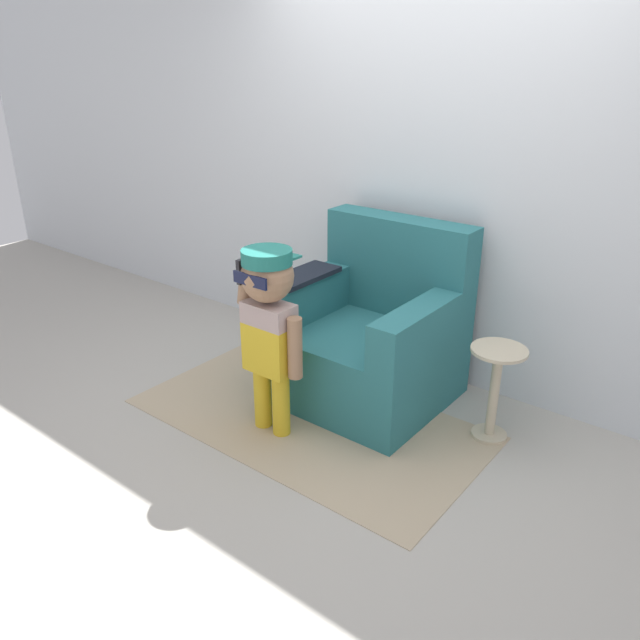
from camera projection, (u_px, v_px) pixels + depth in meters
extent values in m
plane|color=#ADA89E|center=(349.00, 418.00, 3.56)|extent=(10.00, 10.00, 0.00)
cube|color=silver|center=(435.00, 168.00, 3.63)|extent=(10.00, 0.05, 2.60)
cube|color=#286B70|center=(364.00, 363.00, 3.71)|extent=(0.95, 0.89, 0.44)
cube|color=#286B70|center=(399.00, 266.00, 3.76)|extent=(0.95, 0.19, 0.59)
cube|color=#286B70|center=(303.00, 298.00, 3.72)|extent=(0.17, 0.70, 0.26)
cube|color=#286B70|center=(416.00, 331.00, 3.28)|extent=(0.17, 0.70, 0.26)
cube|color=black|center=(303.00, 276.00, 3.67)|extent=(0.21, 0.49, 0.03)
cylinder|color=gold|center=(263.00, 396.00, 3.42)|extent=(0.10, 0.10, 0.37)
cylinder|color=gold|center=(281.00, 404.00, 3.34)|extent=(0.10, 0.10, 0.37)
cube|color=gold|center=(270.00, 348.00, 3.26)|extent=(0.27, 0.15, 0.27)
cube|color=#B29993|center=(269.00, 314.00, 3.18)|extent=(0.27, 0.15, 0.12)
sphere|color=#997051|center=(267.00, 276.00, 3.10)|extent=(0.27, 0.27, 0.27)
cylinder|color=#1E7066|center=(267.00, 257.00, 3.06)|extent=(0.26, 0.26, 0.07)
cube|color=#1E7066|center=(283.00, 256.00, 3.16)|extent=(0.15, 0.12, 0.01)
cube|color=#0F1433|center=(250.00, 280.00, 3.01)|extent=(0.22, 0.01, 0.06)
cylinder|color=#997051|center=(295.00, 348.00, 3.14)|extent=(0.08, 0.08, 0.33)
cylinder|color=#997051|center=(246.00, 287.00, 3.23)|extent=(0.11, 0.08, 0.20)
cube|color=black|center=(243.00, 271.00, 3.18)|extent=(0.02, 0.07, 0.13)
cylinder|color=beige|center=(489.00, 434.00, 3.39)|extent=(0.19, 0.19, 0.02)
cylinder|color=beige|center=(494.00, 395.00, 3.29)|extent=(0.05, 0.05, 0.51)
cylinder|color=beige|center=(499.00, 350.00, 3.19)|extent=(0.29, 0.29, 0.02)
cube|color=tan|center=(308.00, 418.00, 3.54)|extent=(1.97, 1.06, 0.01)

